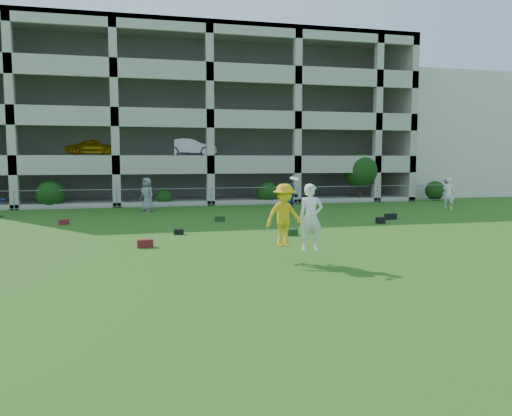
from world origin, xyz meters
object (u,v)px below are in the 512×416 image
object	(u,v)px
frisbee_contest	(292,216)
parking_garage	(195,123)
bystander_c	(147,195)
bystander_d	(290,197)
stucco_building	(441,138)
bystander_e	(449,193)
bystander_f	(448,190)
crate_d	(381,220)

from	to	relation	value
frisbee_contest	parking_garage	xyz separation A→B (m)	(0.27, 27.22, 4.62)
bystander_c	parking_garage	distance (m)	13.07
bystander_d	parking_garage	bearing A→B (deg)	-97.95
frisbee_contest	parking_garage	world-z (taller)	parking_garage
parking_garage	stucco_building	bearing A→B (deg)	0.75
bystander_c	parking_garage	size ratio (longest dim) A/B	0.07
bystander_d	bystander_e	world-z (taller)	bystander_e
frisbee_contest	bystander_f	bearing A→B (deg)	44.96
crate_d	parking_garage	xyz separation A→B (m)	(-6.56, 19.66, 5.86)
bystander_c	parking_garage	bearing A→B (deg)	116.67
stucco_building	bystander_d	world-z (taller)	stucco_building
bystander_c	bystander_f	world-z (taller)	bystander_c
bystander_f	frisbee_contest	xyz separation A→B (m)	(-16.64, -16.62, 0.52)
stucco_building	crate_d	bearing A→B (deg)	-129.51
bystander_d	parking_garage	size ratio (longest dim) A/B	0.06
bystander_c	stucco_building	bearing A→B (deg)	70.03
bystander_c	crate_d	distance (m)	13.61
stucco_building	crate_d	world-z (taller)	stucco_building
bystander_c	frisbee_contest	world-z (taller)	frisbee_contest
bystander_d	frisbee_contest	xyz separation A→B (m)	(-4.21, -13.70, 0.56)
bystander_e	bystander_f	xyz separation A→B (m)	(2.52, 3.81, -0.10)
crate_d	parking_garage	size ratio (longest dim) A/B	0.01
bystander_c	bystander_e	bearing A→B (deg)	37.15
bystander_d	frisbee_contest	bearing A→B (deg)	48.74
stucco_building	bystander_d	size ratio (longest dim) A/B	9.60
bystander_f	parking_garage	world-z (taller)	parking_garage
bystander_c	parking_garage	xyz separation A→B (m)	(4.17, 11.32, 5.03)
crate_d	stucco_building	bearing A→B (deg)	50.49
bystander_e	crate_d	distance (m)	9.02
crate_d	frisbee_contest	distance (m)	10.26
bystander_c	bystander_d	size ratio (longest dim) A/B	1.19
crate_d	frisbee_contest	xyz separation A→B (m)	(-6.83, -7.56, 1.25)
bystander_c	bystander_f	size ratio (longest dim) A/B	1.12
bystander_d	crate_d	world-z (taller)	bystander_d
bystander_d	parking_garage	distance (m)	15.01
bystander_e	frisbee_contest	world-z (taller)	frisbee_contest
bystander_c	bystander_d	bearing A→B (deg)	31.68
bystander_f	parking_garage	xyz separation A→B (m)	(-16.37, 10.60, 5.13)
bystander_f	frisbee_contest	distance (m)	23.52
stucco_building	frisbee_contest	distance (m)	36.23
stucco_building	bystander_d	bearing A→B (deg)	-144.07
stucco_building	bystander_e	size ratio (longest dim) A/B	8.17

